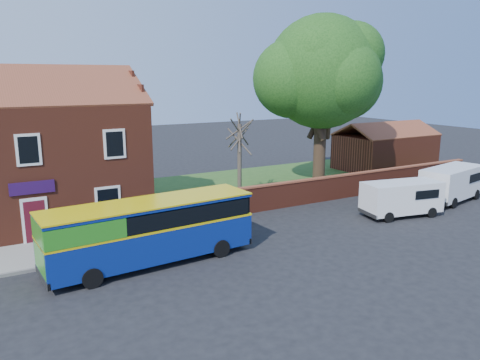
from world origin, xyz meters
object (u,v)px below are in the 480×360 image
van_far (452,182)px  large_tree (321,76)px  bus (144,230)px  van_near (402,197)px

van_far → large_tree: size_ratio=0.44×
bus → large_tree: bearing=23.1°
large_tree → van_near: bearing=-94.2°
van_far → van_near: bearing=176.8°
van_far → bus: bearing=169.9°
van_near → large_tree: bearing=96.4°
van_near → van_far: 5.56m
van_far → large_tree: large_tree is taller
bus → large_tree: size_ratio=0.75×
van_far → large_tree: 11.30m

